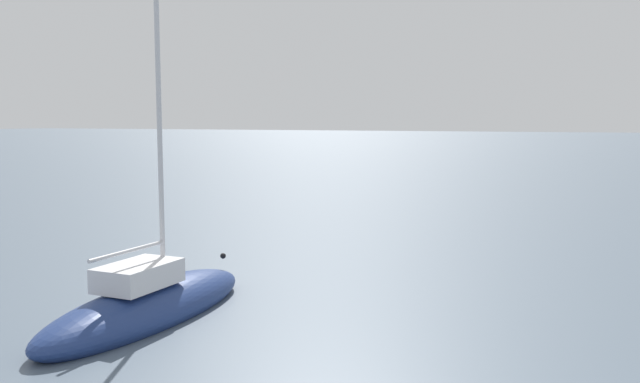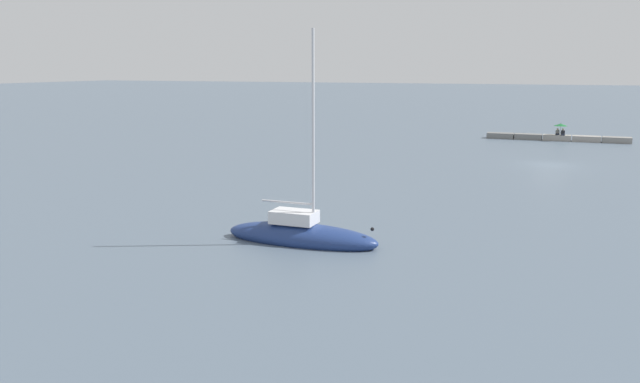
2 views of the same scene
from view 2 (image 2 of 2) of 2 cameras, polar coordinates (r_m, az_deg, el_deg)
ground_plane at (r=56.88m, az=19.51°, el=2.20°), size 500.00×500.00×0.00m
seawall_pier at (r=76.05m, az=20.09°, el=4.46°), size 14.95×1.44×0.62m
person_seated_dark_left at (r=75.81m, az=20.56°, el=4.84°), size 0.45×0.64×0.73m
person_seated_grey_right at (r=75.95m, az=20.14°, el=4.88°), size 0.45×0.64×0.73m
umbrella_open_green at (r=75.82m, az=20.39°, el=5.52°), size 1.47×1.47×1.31m
sailboat_navy_far at (r=30.12m, az=-1.67°, el=-3.82°), size 7.41×2.12×10.04m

